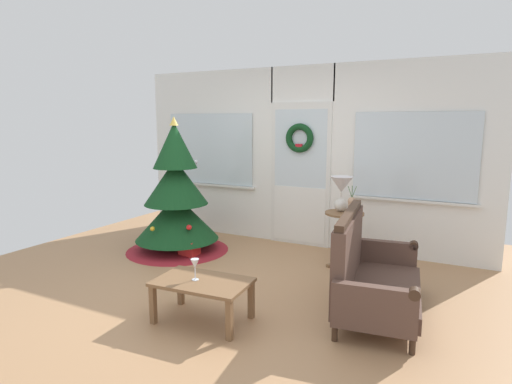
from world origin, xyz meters
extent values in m
plane|color=#AD7F56|center=(0.00, 0.00, 0.00)|extent=(6.76, 6.76, 0.00)
cube|color=white|center=(-1.52, 2.09, 1.27)|extent=(2.15, 0.08, 2.55)
cube|color=white|center=(1.52, 2.09, 1.27)|extent=(2.15, 0.08, 2.55)
cube|color=white|center=(0.00, 2.09, 2.30)|extent=(0.94, 0.08, 0.50)
cube|color=silver|center=(0.00, 2.05, 1.02)|extent=(0.90, 0.05, 2.05)
cube|color=white|center=(0.00, 2.03, 0.45)|extent=(0.78, 0.02, 0.80)
cube|color=silver|center=(0.00, 2.03, 1.40)|extent=(0.78, 0.01, 1.10)
cube|color=silver|center=(-1.52, 2.03, 1.35)|extent=(1.50, 0.01, 1.10)
cube|color=silver|center=(1.52, 2.03, 1.35)|extent=(1.50, 0.01, 1.10)
cube|color=silver|center=(-1.52, 2.02, 0.78)|extent=(1.59, 0.06, 0.03)
cube|color=silver|center=(1.52, 2.02, 0.78)|extent=(1.59, 0.06, 0.03)
torus|color=#123B1B|center=(0.00, 1.99, 1.55)|extent=(0.41, 0.09, 0.41)
cube|color=red|center=(0.00, 1.97, 1.42)|extent=(0.10, 0.02, 0.10)
cylinder|color=#4C331E|center=(-1.40, 0.98, 0.12)|extent=(0.10, 0.10, 0.24)
cone|color=maroon|center=(-1.40, 0.98, 0.05)|extent=(1.42, 1.42, 0.10)
cone|color=#14421E|center=(-1.40, 0.98, 0.47)|extent=(1.15, 1.15, 0.62)
cone|color=#14421E|center=(-1.40, 0.98, 0.97)|extent=(0.87, 0.87, 0.62)
cone|color=#14421E|center=(-1.40, 0.98, 1.47)|extent=(0.60, 0.60, 0.62)
cone|color=#E0BC4C|center=(-1.40, 0.98, 1.79)|extent=(0.12, 0.12, 0.12)
sphere|color=red|center=(-1.04, 0.76, 0.42)|extent=(0.07, 0.07, 0.07)
sphere|color=gold|center=(-1.41, 1.22, 1.32)|extent=(0.06, 0.06, 0.06)
sphere|color=silver|center=(-1.19, 1.15, 1.23)|extent=(0.06, 0.06, 0.06)
sphere|color=#264CB2|center=(-1.73, 1.17, 0.63)|extent=(0.06, 0.06, 0.06)
sphere|color=red|center=(-1.76, 1.14, 0.60)|extent=(0.06, 0.06, 0.06)
sphere|color=gold|center=(-1.44, 0.52, 0.41)|extent=(0.06, 0.06, 0.06)
sphere|color=silver|center=(-1.44, 1.35, 0.70)|extent=(0.05, 0.05, 0.05)
cylinder|color=#3D281C|center=(1.88, -0.37, 0.07)|extent=(0.05, 0.05, 0.14)
cylinder|color=#3D281C|center=(1.72, 0.93, 0.07)|extent=(0.05, 0.05, 0.14)
cylinder|color=#3D281C|center=(1.28, -0.45, 0.07)|extent=(0.05, 0.05, 0.14)
cylinder|color=#3D281C|center=(1.12, 0.85, 0.07)|extent=(0.05, 0.05, 0.14)
cube|color=brown|center=(1.50, 0.24, 0.21)|extent=(0.87, 1.33, 0.14)
cube|color=brown|center=(1.20, 0.20, 0.59)|extent=(0.27, 1.25, 0.62)
cube|color=#3D281C|center=(1.20, 0.20, 0.93)|extent=(0.23, 1.22, 0.06)
cube|color=brown|center=(1.58, -0.42, 0.33)|extent=(0.67, 0.17, 0.38)
cylinder|color=#3D281C|center=(1.87, -0.39, 0.50)|extent=(0.10, 0.10, 0.09)
cube|color=brown|center=(1.42, 0.90, 0.33)|extent=(0.67, 0.17, 0.38)
cylinder|color=#3D281C|center=(1.71, 0.94, 0.50)|extent=(0.10, 0.10, 0.09)
cylinder|color=brown|center=(0.82, 1.45, 0.66)|extent=(0.48, 0.48, 0.02)
cylinder|color=brown|center=(0.82, 1.45, 0.32)|extent=(0.07, 0.07, 0.64)
cube|color=brown|center=(0.98, 1.45, 0.02)|extent=(0.20, 0.05, 0.04)
cube|color=brown|center=(0.74, 1.59, 0.02)|extent=(0.14, 0.20, 0.04)
cube|color=brown|center=(0.74, 1.31, 0.02)|extent=(0.14, 0.20, 0.04)
sphere|color=silver|center=(0.76, 1.49, 0.75)|extent=(0.16, 0.16, 0.16)
cylinder|color=silver|center=(0.76, 1.49, 0.88)|extent=(0.02, 0.02, 0.06)
cone|color=silver|center=(0.76, 1.49, 1.01)|extent=(0.28, 0.28, 0.20)
cylinder|color=tan|center=(0.92, 1.39, 0.75)|extent=(0.09, 0.09, 0.16)
sphere|color=tan|center=(0.92, 1.39, 0.83)|extent=(0.10, 0.10, 0.10)
cylinder|color=#4C7042|center=(0.90, 1.39, 0.93)|extent=(0.07, 0.01, 0.17)
cylinder|color=#4C7042|center=(0.92, 1.39, 0.93)|extent=(0.01, 0.01, 0.18)
cylinder|color=#4C7042|center=(0.94, 1.39, 0.93)|extent=(0.07, 0.01, 0.17)
cube|color=brown|center=(0.12, -0.64, 0.37)|extent=(0.87, 0.57, 0.03)
cube|color=brown|center=(-0.25, -0.88, 0.18)|extent=(0.05, 0.05, 0.35)
cube|color=brown|center=(0.51, -0.83, 0.18)|extent=(0.05, 0.05, 0.35)
cube|color=brown|center=(-0.28, -0.44, 0.18)|extent=(0.05, 0.05, 0.35)
cube|color=brown|center=(0.48, -0.39, 0.18)|extent=(0.05, 0.05, 0.35)
cylinder|color=silver|center=(0.05, -0.65, 0.38)|extent=(0.06, 0.06, 0.01)
cylinder|color=silver|center=(0.05, -0.65, 0.44)|extent=(0.01, 0.01, 0.10)
cone|color=silver|center=(0.05, -0.65, 0.53)|extent=(0.08, 0.08, 0.09)
cube|color=red|center=(-1.07, 0.80, 0.11)|extent=(0.23, 0.20, 0.23)
camera|label=1|loc=(2.18, -3.63, 1.78)|focal=29.78mm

